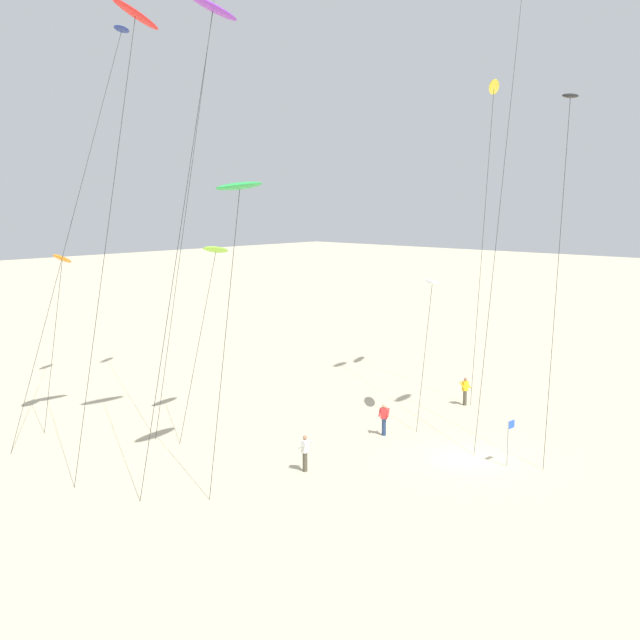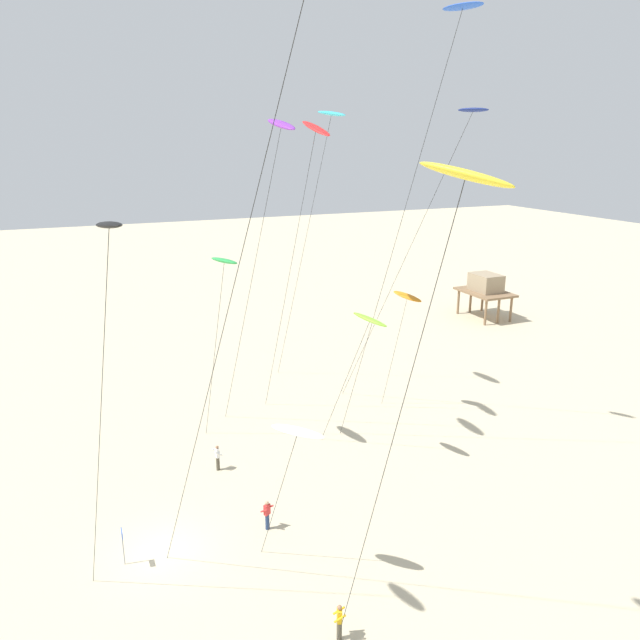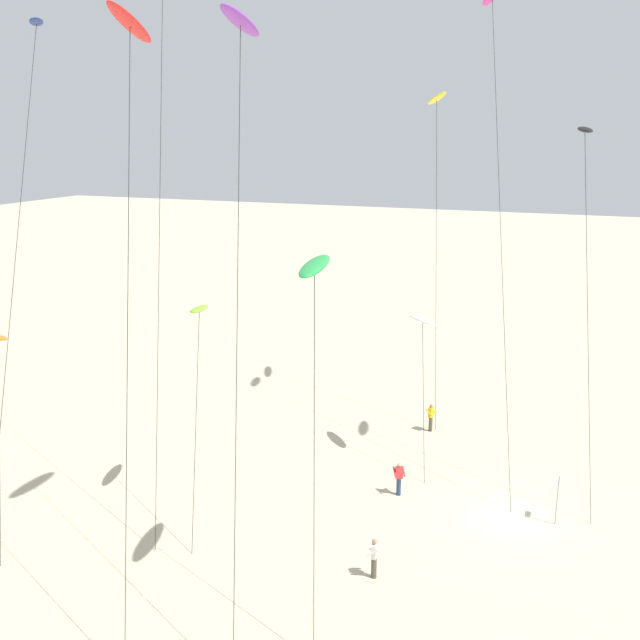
{
  "view_description": "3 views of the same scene",
  "coord_description": "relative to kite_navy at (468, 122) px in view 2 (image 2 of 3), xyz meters",
  "views": [
    {
      "loc": [
        -32.98,
        -20.66,
        12.35
      ],
      "look_at": [
        -3.51,
        6.31,
        6.36
      ],
      "focal_mm": 47.28,
      "sensor_mm": 36.0,
      "label": 1
    },
    {
      "loc": [
        26.69,
        -2.95,
        19.63
      ],
      "look_at": [
        -2.21,
        9.46,
        10.33
      ],
      "focal_mm": 33.99,
      "sensor_mm": 36.0,
      "label": 2
    },
    {
      "loc": [
        -31.03,
        -2.94,
        17.03
      ],
      "look_at": [
        1.02,
        9.68,
        8.12
      ],
      "focal_mm": 41.42,
      "sensor_mm": 36.0,
      "label": 3
    }
  ],
  "objects": [
    {
      "name": "stilt_house",
      "position": [
        -22.95,
        20.84,
        -17.02
      ],
      "size": [
        6.35,
        4.37,
        5.16
      ],
      "color": "#846647",
      "rests_on": "ground"
    },
    {
      "name": "kite_orange",
      "position": [
        -4.6,
        -0.86,
        -11.84
      ],
      "size": [
        2.98,
        1.9,
        9.42
      ],
      "color": "orange",
      "rests_on": "ground"
    },
    {
      "name": "kite_navy",
      "position": [
        0.0,
        0.0,
        0.0
      ],
      "size": [
        10.67,
        4.48,
        21.61
      ],
      "color": "navy",
      "rests_on": "ground"
    },
    {
      "name": "kite_blue",
      "position": [
        4.01,
        -3.95,
        4.39
      ],
      "size": [
        8.55,
        3.7,
        26.18
      ],
      "color": "blue",
      "rests_on": "ground"
    },
    {
      "name": "kite_flyer_furthest",
      "position": [
        5.17,
        -14.87,
        -19.86
      ],
      "size": [
        0.7,
        0.71,
        1.67
      ],
      "color": "navy",
      "rests_on": "ground"
    },
    {
      "name": "kite_flyer_nearest",
      "position": [
        13.35,
        -14.51,
        -19.86
      ],
      "size": [
        0.67,
        0.65,
        1.67
      ],
      "color": "#4C4738",
      "rests_on": "ground"
    },
    {
      "name": "kite_cyan",
      "position": [
        -9.87,
        -4.56,
        0.61
      ],
      "size": [
        7.71,
        3.1,
        21.87
      ],
      "color": "#33BFE0",
      "rests_on": "ground"
    },
    {
      "name": "kite_yellow",
      "position": [
        17.84,
        -13.13,
        -2.18
      ],
      "size": [
        5.67,
        2.67,
        19.27
      ],
      "color": "yellow",
      "rests_on": "ground"
    },
    {
      "name": "kite_red",
      "position": [
        -4.6,
        -7.98,
        -0.59
      ],
      "size": [
        6.87,
        2.69,
        21.01
      ],
      "color": "red",
      "rests_on": "ground"
    },
    {
      "name": "ground_plane",
      "position": [
        4.83,
        -20.22,
        -20.75
      ],
      "size": [
        260.0,
        260.0,
        0.0
      ],
      "primitive_type": "plane",
      "color": "beige"
    },
    {
      "name": "kite_flyer_middle",
      "position": [
        -1.73,
        -15.79,
        -19.86
      ],
      "size": [
        0.58,
        0.55,
        1.67
      ],
      "color": "#4C4738",
      "rests_on": "ground"
    },
    {
      "name": "kite_green",
      "position": [
        -4.04,
        -14.25,
        -8.13
      ],
      "size": [
        4.53,
        1.89,
        13.01
      ],
      "color": "green",
      "rests_on": "ground"
    },
    {
      "name": "kite_white",
      "position": [
        9.42,
        -14.75,
        -13.17
      ],
      "size": [
        3.78,
        2.19,
        7.83
      ],
      "color": "white",
      "rests_on": "ground"
    },
    {
      "name": "marker_flag",
      "position": [
        5.24,
        -22.1,
        -19.26
      ],
      "size": [
        0.57,
        0.05,
        2.1
      ],
      "color": "gray",
      "rests_on": "ground"
    },
    {
      "name": "kite_purple",
      "position": [
        -2.57,
        -10.98,
        -0.36
      ],
      "size": [
        8.09,
        3.07,
        21.06
      ],
      "color": "purple",
      "rests_on": "ground"
    },
    {
      "name": "kite_black",
      "position": [
        10.57,
        -21.73,
        -4.03
      ],
      "size": [
        6.09,
        2.43,
        17.24
      ],
      "color": "black",
      "rests_on": "ground"
    },
    {
      "name": "kite_lime",
      "position": [
        0.92,
        -6.82,
        -11.37
      ],
      "size": [
        5.19,
        2.32,
        9.82
      ],
      "color": "#8CD833",
      "rests_on": "ground"
    }
  ]
}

